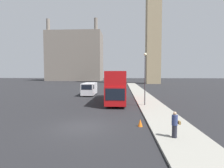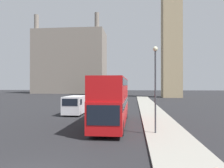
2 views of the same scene
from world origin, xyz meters
The scene contains 4 objects.
building_block_distant centered at (-24.68, 89.84, 14.06)m, with size 31.23×15.99×34.18m.
red_double_decker_bus centered at (2.22, 12.14, 2.38)m, with size 2.50×11.41×4.26m.
white_van centered at (-3.03, 19.03, 1.22)m, with size 2.16×5.22×2.26m.
street_lamp centered at (5.75, 8.66, 4.24)m, with size 0.36×0.36×6.31m.
Camera 2 is at (4.20, -7.49, 3.62)m, focal length 35.00 mm.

